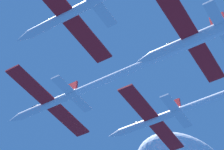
# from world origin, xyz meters

# --- Properties ---
(jet_lead) EXTENTS (15.92, 39.46, 2.64)m
(jet_lead) POSITION_xyz_m (0.70, -9.05, 0.05)
(jet_lead) COLOR white
(jet_right_wing) EXTENTS (15.92, 34.89, 2.64)m
(jet_right_wing) POSITION_xyz_m (10.52, -17.71, -0.51)
(jet_right_wing) COLOR white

